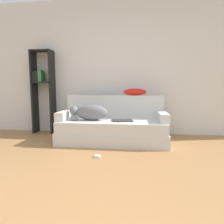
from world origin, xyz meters
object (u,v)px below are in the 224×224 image
at_px(laptop, 122,120).
at_px(bookshelf, 43,87).
at_px(dog, 90,112).
at_px(power_adapter, 97,156).
at_px(throw_pillow, 135,92).
at_px(couch, 113,131).

distance_m(laptop, bookshelf, 1.91).
distance_m(dog, power_adapter, 0.93).
relative_size(throw_pillow, bookshelf, 0.25).
relative_size(laptop, power_adapter, 5.15).
relative_size(dog, throw_pillow, 1.56).
distance_m(laptop, power_adapter, 0.87).
xyz_separation_m(throw_pillow, power_adapter, (-0.49, -1.16, -0.85)).
xyz_separation_m(couch, bookshelf, (-1.53, 0.56, 0.77)).
bearing_deg(bookshelf, laptop, -20.66).
distance_m(dog, throw_pillow, 0.94).
relative_size(couch, laptop, 4.91).
relative_size(laptop, bookshelf, 0.22).
distance_m(dog, bookshelf, 1.38).
height_order(throw_pillow, bookshelf, bookshelf).
bearing_deg(dog, laptop, -0.53).
bearing_deg(dog, bookshelf, 150.86).
relative_size(dog, power_adapter, 9.10).
relative_size(throw_pillow, power_adapter, 5.81).
bearing_deg(couch, power_adapter, -98.02).
bearing_deg(power_adapter, dog, 110.65).
distance_m(couch, laptop, 0.28).
distance_m(throw_pillow, power_adapter, 1.52).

